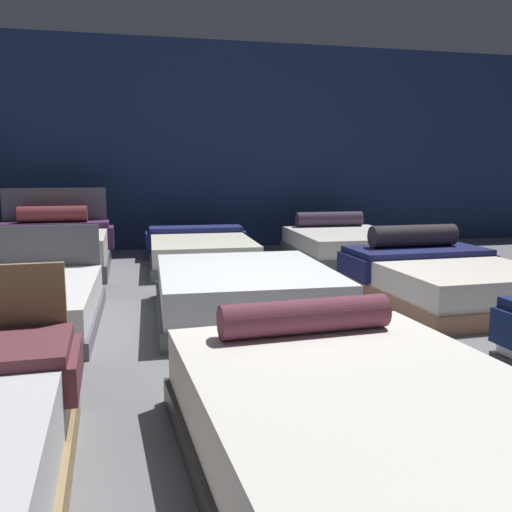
{
  "coord_description": "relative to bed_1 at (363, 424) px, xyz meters",
  "views": [
    {
      "loc": [
        -1.05,
        -4.63,
        1.38
      ],
      "look_at": [
        0.11,
        0.33,
        0.56
      ],
      "focal_mm": 38.61,
      "sensor_mm": 36.0,
      "label": 1
    }
  ],
  "objects": [
    {
      "name": "bed_6",
      "position": [
        -2.05,
        5.6,
        0.06
      ],
      "size": [
        1.67,
        1.98,
        1.09
      ],
      "rotation": [
        0.0,
        0.0,
        0.0
      ],
      "color": "#52515F",
      "rests_on": "ground_plane"
    },
    {
      "name": "ground_plane",
      "position": [
        0.04,
        2.46,
        -0.24
      ],
      "size": [
        18.0,
        18.0,
        0.02
      ],
      "primitive_type": "cube",
      "color": "slate"
    },
    {
      "name": "bed_5",
      "position": [
        2.17,
        2.84,
        0.01
      ],
      "size": [
        1.62,
        2.08,
        0.74
      ],
      "rotation": [
        0.0,
        0.0,
        0.02
      ],
      "color": "#976950",
      "rests_on": "ground_plane"
    },
    {
      "name": "showroom_back_wall",
      "position": [
        0.04,
        7.39,
        1.52
      ],
      "size": [
        18.0,
        0.06,
        3.5
      ],
      "primitive_type": "cube",
      "color": "navy",
      "rests_on": "ground_plane"
    },
    {
      "name": "bed_3",
      "position": [
        -2.05,
        2.82,
        -0.04
      ],
      "size": [
        1.59,
        1.99,
        0.8
      ],
      "rotation": [
        0.0,
        0.0,
        -0.03
      ],
      "color": "#51505B",
      "rests_on": "ground_plane"
    },
    {
      "name": "bed_4",
      "position": [
        0.04,
        2.77,
        -0.01
      ],
      "size": [
        1.7,
        2.05,
        0.46
      ],
      "rotation": [
        0.0,
        0.0,
        -0.04
      ],
      "color": "#555B59",
      "rests_on": "ground_plane"
    },
    {
      "name": "bed_1",
      "position": [
        0.0,
        0.0,
        0.0
      ],
      "size": [
        1.67,
        2.18,
        0.64
      ],
      "rotation": [
        0.0,
        0.0,
        0.06
      ],
      "color": "#2B2A2B",
      "rests_on": "ground_plane"
    },
    {
      "name": "bed_7",
      "position": [
        -0.01,
        5.51,
        -0.02
      ],
      "size": [
        1.55,
        2.2,
        0.48
      ],
      "rotation": [
        0.0,
        0.0,
        -0.04
      ],
      "color": "#4B5653",
      "rests_on": "ground_plane"
    },
    {
      "name": "bed_8",
      "position": [
        2.22,
        5.61,
        -0.01
      ],
      "size": [
        1.64,
        2.13,
        0.66
      ],
      "rotation": [
        0.0,
        0.0,
        -0.04
      ],
      "color": "#525551",
      "rests_on": "ground_plane"
    }
  ]
}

